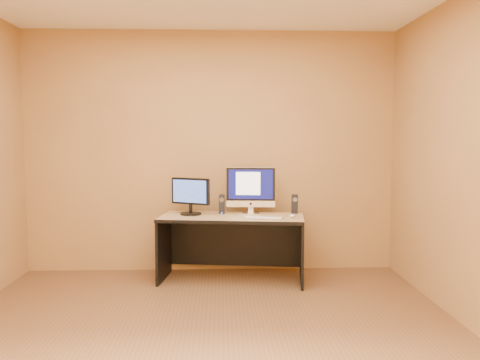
% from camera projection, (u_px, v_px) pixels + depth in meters
% --- Properties ---
extents(floor, '(4.00, 4.00, 0.00)m').
position_uv_depth(floor, '(206.00, 342.00, 3.64)').
color(floor, brown).
rests_on(floor, ground).
extents(walls, '(4.00, 4.00, 2.60)m').
position_uv_depth(walls, '(205.00, 161.00, 3.52)').
color(walls, '#A57942').
rests_on(walls, ground).
extents(desk, '(1.51, 0.82, 0.67)m').
position_uv_depth(desk, '(232.00, 248.00, 5.15)').
color(desk, tan).
rests_on(desk, ground).
extents(imac, '(0.53, 0.23, 0.50)m').
position_uv_depth(imac, '(251.00, 190.00, 5.26)').
color(imac, silver).
rests_on(imac, desk).
extents(second_monitor, '(0.48, 0.38, 0.38)m').
position_uv_depth(second_monitor, '(191.00, 196.00, 5.20)').
color(second_monitor, black).
rests_on(second_monitor, desk).
extents(speaker_left, '(0.06, 0.07, 0.20)m').
position_uv_depth(speaker_left, '(222.00, 204.00, 5.28)').
color(speaker_left, black).
rests_on(speaker_left, desk).
extents(speaker_right, '(0.06, 0.07, 0.20)m').
position_uv_depth(speaker_right, '(295.00, 204.00, 5.30)').
color(speaker_right, black).
rests_on(speaker_right, desk).
extents(keyboard, '(0.40, 0.20, 0.02)m').
position_uv_depth(keyboard, '(263.00, 218.00, 4.95)').
color(keyboard, silver).
rests_on(keyboard, desk).
extents(mouse, '(0.08, 0.10, 0.03)m').
position_uv_depth(mouse, '(292.00, 216.00, 5.04)').
color(mouse, white).
rests_on(mouse, desk).
extents(cable_a, '(0.01, 0.20, 0.01)m').
position_uv_depth(cable_a, '(258.00, 212.00, 5.38)').
color(cable_a, black).
rests_on(cable_a, desk).
extents(cable_b, '(0.11, 0.13, 0.01)m').
position_uv_depth(cable_b, '(250.00, 212.00, 5.41)').
color(cable_b, black).
rests_on(cable_b, desk).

